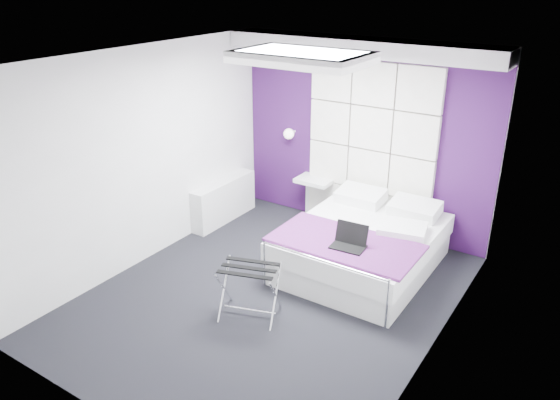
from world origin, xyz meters
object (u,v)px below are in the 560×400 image
at_px(wall_lamp, 290,133).
at_px(radiator, 224,201).
at_px(bed, 363,246).
at_px(nightstand, 315,180).
at_px(laptop, 350,241).
at_px(luggage_rack, 249,291).

height_order(wall_lamp, radiator, wall_lamp).
height_order(wall_lamp, bed, wall_lamp).
height_order(nightstand, laptop, laptop).
height_order(nightstand, luggage_rack, nightstand).
relative_size(bed, laptop, 5.42).
xyz_separation_m(wall_lamp, radiator, (-0.64, -0.76, -0.92)).
height_order(wall_lamp, luggage_rack, wall_lamp).
xyz_separation_m(bed, luggage_rack, (-0.55, -1.56, -0.01)).
bearing_deg(laptop, wall_lamp, 135.01).
height_order(radiator, nightstand, nightstand).
distance_m(nightstand, luggage_rack, 2.53).
bearing_deg(luggage_rack, nightstand, 85.80).
height_order(radiator, bed, bed).
xyz_separation_m(wall_lamp, laptop, (1.71, -1.47, -0.60)).
relative_size(nightstand, luggage_rack, 0.86).
xyz_separation_m(wall_lamp, bed, (1.62, -0.91, -0.92)).
bearing_deg(wall_lamp, radiator, -130.10).
bearing_deg(nightstand, bed, -36.78).
bearing_deg(nightstand, laptop, -48.52).
bearing_deg(luggage_rack, laptop, 39.06).
xyz_separation_m(radiator, laptop, (2.35, -0.71, 0.32)).
relative_size(wall_lamp, laptop, 0.41).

